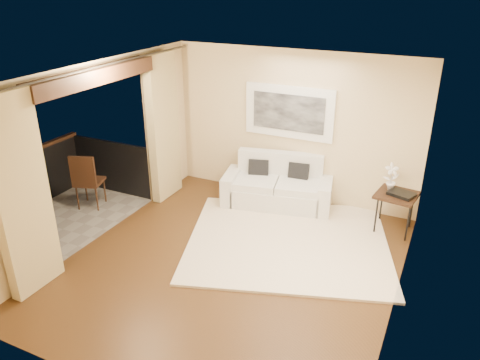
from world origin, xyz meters
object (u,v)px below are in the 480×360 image
Objects in this scene: sofa at (278,188)px; bistro_table at (23,193)px; balcony_chair_near at (34,213)px; ice_bucket at (17,180)px; balcony_chair_far at (86,178)px; orchid at (391,177)px; side_table at (396,197)px.

sofa is 2.77× the size of bistro_table.
ice_bucket is at bearing 168.51° from balcony_chair_near.
bistro_table is at bearing 47.76° from balcony_chair_far.
balcony_chair_near is (-2.84, -2.86, 0.20)m from sofa.
balcony_chair_far is at bearing -163.65° from sofa.
orchid is 0.49× the size of balcony_chair_near.
side_table is at bearing 178.17° from balcony_chair_far.
balcony_chair_far reaches higher than ice_bucket.
orchid is at bearing 26.06° from bistro_table.
side_table is 5.21m from balcony_chair_far.
bistro_table is (-5.28, -2.58, -0.26)m from orchid.
balcony_chair_near reaches higher than bistro_table.
balcony_chair_near is at bearing -28.60° from bistro_table.
balcony_chair_far is (-2.95, -1.59, 0.27)m from sofa.
balcony_chair_far is (0.43, 0.97, -0.03)m from bistro_table.
ice_bucket is (-0.14, 0.06, 0.18)m from bistro_table.
orchid reaches higher than balcony_chair_near.
orchid is 5.56m from balcony_chair_near.
orchid is at bearing 141.72° from side_table.
balcony_chair_near is at bearing -150.36° from side_table.
bistro_table is at bearing 167.58° from balcony_chair_near.
bistro_table is 3.66× the size of ice_bucket.
side_table is at bearing 45.82° from balcony_chair_near.
balcony_chair_far is at bearing -163.19° from side_table.
balcony_chair_far reaches higher than balcony_chair_near.
side_table is 6.06m from ice_bucket.
balcony_chair_far reaches higher than sofa.
bistro_table is at bearing -154.76° from sofa.
ice_bucket is at bearing -156.51° from sofa.
sofa reaches higher than bistro_table.
orchid is 0.44× the size of balcony_chair_far.
sofa is at bearing -170.28° from balcony_chair_far.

